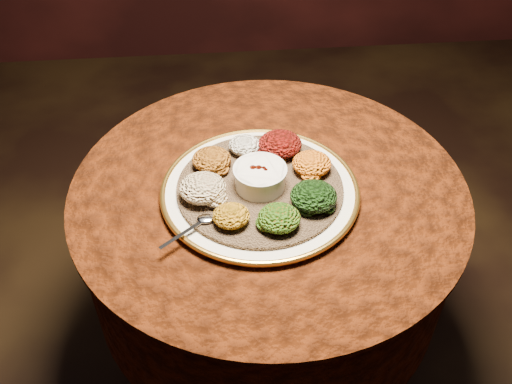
{
  "coord_description": "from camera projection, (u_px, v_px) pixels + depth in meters",
  "views": [
    {
      "loc": [
        -0.12,
        -1.02,
        1.65
      ],
      "look_at": [
        -0.04,
        -0.05,
        0.76
      ],
      "focal_mm": 40.0,
      "sensor_mm": 36.0,
      "label": 1
    }
  ],
  "objects": [
    {
      "name": "portion_shiro",
      "position": [
        212.0,
        159.0,
        1.37
      ],
      "size": [
        0.09,
        0.09,
        0.05
      ],
      "primitive_type": "ellipsoid",
      "color": "#975312",
      "rests_on": "injera"
    },
    {
      "name": "platter",
      "position": [
        260.0,
        191.0,
        1.34
      ],
      "size": [
        0.55,
        0.55,
        0.02
      ],
      "rotation": [
        0.0,
        0.0,
        0.26
      ],
      "color": "silver",
      "rests_on": "table"
    },
    {
      "name": "portion_tikil",
      "position": [
        312.0,
        163.0,
        1.36
      ],
      "size": [
        0.09,
        0.09,
        0.05
      ],
      "primitive_type": "ellipsoid",
      "color": "#C17710",
      "rests_on": "injera"
    },
    {
      "name": "portion_ayib",
      "position": [
        244.0,
        145.0,
        1.41
      ],
      "size": [
        0.08,
        0.08,
        0.04
      ],
      "primitive_type": "ellipsoid",
      "color": "white",
      "rests_on": "injera"
    },
    {
      "name": "portion_kitfo",
      "position": [
        280.0,
        144.0,
        1.41
      ],
      "size": [
        0.11,
        0.1,
        0.05
      ],
      "primitive_type": "ellipsoid",
      "color": "black",
      "rests_on": "injera"
    },
    {
      "name": "injera",
      "position": [
        260.0,
        187.0,
        1.33
      ],
      "size": [
        0.51,
        0.51,
        0.01
      ],
      "primitive_type": "cylinder",
      "rotation": [
        0.0,
        0.0,
        0.4
      ],
      "color": "brown",
      "rests_on": "platter"
    },
    {
      "name": "portion_mixveg",
      "position": [
        279.0,
        218.0,
        1.22
      ],
      "size": [
        0.09,
        0.09,
        0.04
      ],
      "primitive_type": "ellipsoid",
      "color": "#AA3D0B",
      "rests_on": "injera"
    },
    {
      "name": "table",
      "position": [
        268.0,
        236.0,
        1.5
      ],
      "size": [
        0.96,
        0.96,
        0.73
      ],
      "color": "black",
      "rests_on": "ground"
    },
    {
      "name": "spoon",
      "position": [
        202.0,
        221.0,
        1.24
      ],
      "size": [
        0.12,
        0.1,
        0.01
      ],
      "rotation": [
        0.0,
        0.0,
        -2.47
      ],
      "color": "silver",
      "rests_on": "injera"
    },
    {
      "name": "portion_gomen",
      "position": [
        314.0,
        196.0,
        1.27
      ],
      "size": [
        0.11,
        0.1,
        0.05
      ],
      "primitive_type": "ellipsoid",
      "color": "black",
      "rests_on": "injera"
    },
    {
      "name": "portion_kik",
      "position": [
        231.0,
        216.0,
        1.23
      ],
      "size": [
        0.08,
        0.08,
        0.04
      ],
      "primitive_type": "ellipsoid",
      "color": "#BC7610",
      "rests_on": "injera"
    },
    {
      "name": "portion_timatim",
      "position": [
        203.0,
        188.0,
        1.29
      ],
      "size": [
        0.11,
        0.1,
        0.05
      ],
      "primitive_type": "ellipsoid",
      "color": "maroon",
      "rests_on": "injera"
    },
    {
      "name": "stew_bowl",
      "position": [
        260.0,
        176.0,
        1.31
      ],
      "size": [
        0.12,
        0.12,
        0.05
      ],
      "color": "silver",
      "rests_on": "injera"
    }
  ]
}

